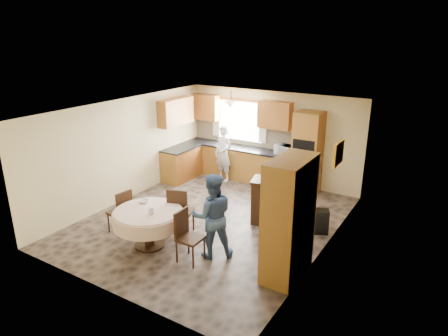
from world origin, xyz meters
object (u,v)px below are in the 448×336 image
at_px(oven_tower, 307,153).
at_px(chair_left, 122,210).
at_px(dining_table, 148,218).
at_px(chair_back, 180,209).
at_px(sideboard, 282,204).
at_px(cupboard, 289,219).
at_px(person_dining, 212,216).
at_px(person_sink, 223,154).
at_px(chair_right, 187,233).

distance_m(oven_tower, chair_left, 4.80).
bearing_deg(dining_table, chair_back, 69.95).
height_order(sideboard, cupboard, cupboard).
height_order(sideboard, person_dining, person_dining).
distance_m(chair_back, person_dining, 1.06).
distance_m(sideboard, person_sink, 3.00).
xyz_separation_m(chair_right, person_dining, (0.31, 0.38, 0.27)).
xyz_separation_m(chair_back, person_sink, (-0.92, 3.18, 0.21)).
distance_m(sideboard, cupboard, 1.96).
bearing_deg(chair_left, cupboard, 103.66).
xyz_separation_m(dining_table, person_sink, (-0.68, 3.85, 0.19)).
bearing_deg(person_dining, person_sink, -99.97).
bearing_deg(person_sink, person_dining, -49.13).
distance_m(chair_left, chair_right, 1.75).
bearing_deg(sideboard, chair_back, -149.90).
bearing_deg(sideboard, person_dining, -121.78).
bearing_deg(person_sink, oven_tower, 21.78).
bearing_deg(chair_back, chair_left, 9.43).
xyz_separation_m(sideboard, dining_table, (-1.81, -2.20, 0.13)).
height_order(sideboard, dining_table, sideboard).
height_order(oven_tower, cupboard, oven_tower).
bearing_deg(oven_tower, chair_left, -120.35).
distance_m(sideboard, person_dining, 1.95).
bearing_deg(chair_left, chair_right, 92.84).
bearing_deg(person_dining, chair_back, -55.42).
xyz_separation_m(person_sink, person_dining, (1.92, -3.48, 0.03)).
bearing_deg(sideboard, person_sink, 132.29).
relative_size(oven_tower, cupboard, 1.01).
bearing_deg(chair_left, person_sink, -175.25).
distance_m(chair_right, person_dining, 0.56).
relative_size(sideboard, person_dining, 0.81).
distance_m(dining_table, chair_left, 0.84).
distance_m(dining_table, chair_back, 0.71).
bearing_deg(sideboard, cupboard, -77.61).
relative_size(oven_tower, chair_back, 2.03).
distance_m(oven_tower, cupboard, 3.86).
distance_m(sideboard, dining_table, 2.85).
height_order(cupboard, person_dining, cupboard).
bearing_deg(oven_tower, person_sink, -170.23).
distance_m(cupboard, chair_right, 1.88).
height_order(chair_left, chair_back, chair_back).
distance_m(chair_left, chair_back, 1.20).
bearing_deg(person_dining, chair_right, 11.65).
distance_m(cupboard, person_sink, 4.71).
bearing_deg(oven_tower, person_dining, -95.17).
height_order(dining_table, chair_back, chair_back).
distance_m(sideboard, chair_back, 2.20).
height_order(chair_back, person_sink, person_sink).
bearing_deg(person_sink, cupboard, -32.85).
bearing_deg(chair_left, oven_tower, 156.63).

